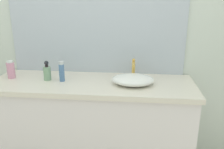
# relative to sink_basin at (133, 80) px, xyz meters

# --- Properties ---
(bathroom_wall_rear) EXTENTS (6.00, 0.06, 2.60)m
(bathroom_wall_rear) POSITION_rel_sink_basin_xyz_m (-0.35, 0.35, 0.38)
(bathroom_wall_rear) COLOR silver
(bathroom_wall_rear) RESTS_ON ground
(vanity_counter) EXTENTS (1.75, 0.57, 0.88)m
(vanity_counter) POSITION_rel_sink_basin_xyz_m (-0.35, 0.02, -0.48)
(vanity_counter) COLOR white
(vanity_counter) RESTS_ON ground
(wall_mirror_panel) EXTENTS (1.63, 0.01, 1.29)m
(wall_mirror_panel) POSITION_rel_sink_basin_xyz_m (-0.35, 0.31, 0.60)
(wall_mirror_panel) COLOR #B2BCC6
(wall_mirror_panel) RESTS_ON vanity_counter
(sink_basin) EXTENTS (0.35, 0.27, 0.08)m
(sink_basin) POSITION_rel_sink_basin_xyz_m (0.00, 0.00, 0.00)
(sink_basin) COLOR white
(sink_basin) RESTS_ON vanity_counter
(faucet) EXTENTS (0.03, 0.12, 0.18)m
(faucet) POSITION_rel_sink_basin_xyz_m (-0.00, 0.15, 0.06)
(faucet) COLOR gold
(faucet) RESTS_ON vanity_counter
(soap_dispenser) EXTENTS (0.06, 0.06, 0.17)m
(soap_dispenser) POSITION_rel_sink_basin_xyz_m (-0.75, 0.04, 0.03)
(soap_dispenser) COLOR #7CA47E
(soap_dispenser) RESTS_ON vanity_counter
(lotion_bottle) EXTENTS (0.05, 0.05, 0.18)m
(lotion_bottle) POSITION_rel_sink_basin_xyz_m (-0.61, 0.02, 0.05)
(lotion_bottle) COLOR #4E74A0
(lotion_bottle) RESTS_ON vanity_counter
(perfume_bottle) EXTENTS (0.07, 0.07, 0.16)m
(perfume_bottle) POSITION_rel_sink_basin_xyz_m (-1.09, 0.06, 0.04)
(perfume_bottle) COLOR pink
(perfume_bottle) RESTS_ON vanity_counter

